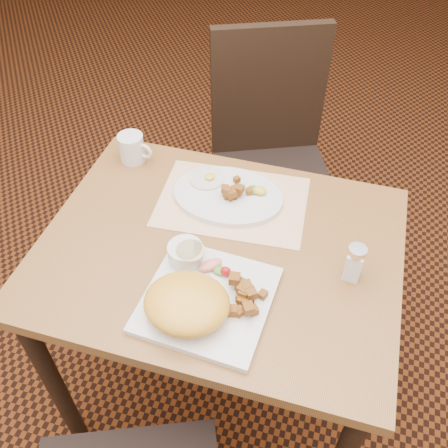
% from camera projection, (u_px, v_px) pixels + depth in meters
% --- Properties ---
extents(ground, '(8.00, 8.00, 0.00)m').
position_uv_depth(ground, '(220.00, 384.00, 1.79)').
color(ground, black).
rests_on(ground, ground).
extents(table, '(0.90, 0.70, 0.75)m').
position_uv_depth(table, '(219.00, 273.00, 1.33)').
color(table, '#935E2D').
rests_on(table, ground).
extents(chair_far, '(0.56, 0.56, 0.97)m').
position_uv_depth(chair_far, '(271.00, 150.00, 1.87)').
color(chair_far, black).
rests_on(chair_far, ground).
extents(placemat, '(0.42, 0.31, 0.00)m').
position_uv_depth(placemat, '(232.00, 202.00, 1.37)').
color(placemat, white).
rests_on(placemat, table).
extents(plate_square, '(0.30, 0.30, 0.02)m').
position_uv_depth(plate_square, '(208.00, 300.00, 1.13)').
color(plate_square, silver).
rests_on(plate_square, table).
extents(plate_oval, '(0.31, 0.23, 0.02)m').
position_uv_depth(plate_oval, '(228.00, 196.00, 1.37)').
color(plate_oval, silver).
rests_on(plate_oval, placemat).
extents(hollandaise_mound, '(0.19, 0.17, 0.07)m').
position_uv_depth(hollandaise_mound, '(186.00, 303.00, 1.07)').
color(hollandaise_mound, yellow).
rests_on(hollandaise_mound, plate_square).
extents(ramekin, '(0.09, 0.08, 0.05)m').
position_uv_depth(ramekin, '(186.00, 253.00, 1.18)').
color(ramekin, silver).
rests_on(ramekin, plate_square).
extents(garnish_sq, '(0.09, 0.06, 0.03)m').
position_uv_depth(garnish_sq, '(216.00, 268.00, 1.17)').
color(garnish_sq, '#387223').
rests_on(garnish_sq, plate_square).
extents(fried_egg, '(0.10, 0.10, 0.02)m').
position_uv_depth(fried_egg, '(207.00, 178.00, 1.40)').
color(fried_egg, white).
rests_on(fried_egg, plate_oval).
extents(garnish_ov, '(0.06, 0.05, 0.02)m').
position_uv_depth(garnish_ov, '(258.00, 190.00, 1.36)').
color(garnish_ov, '#387223').
rests_on(garnish_ov, plate_oval).
extents(salt_shaker, '(0.05, 0.05, 0.10)m').
position_uv_depth(salt_shaker, '(354.00, 262.00, 1.15)').
color(salt_shaker, white).
rests_on(salt_shaker, table).
extents(coffee_mug, '(0.11, 0.07, 0.08)m').
position_uv_depth(coffee_mug, '(132.00, 148.00, 1.47)').
color(coffee_mug, silver).
rests_on(coffee_mug, table).
extents(home_fries_sq, '(0.09, 0.10, 0.04)m').
position_uv_depth(home_fries_sq, '(245.00, 296.00, 1.11)').
color(home_fries_sq, '#915217').
rests_on(home_fries_sq, plate_square).
extents(home_fries_ov, '(0.08, 0.09, 0.04)m').
position_uv_depth(home_fries_ov, '(233.00, 192.00, 1.34)').
color(home_fries_ov, '#915217').
rests_on(home_fries_ov, plate_oval).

